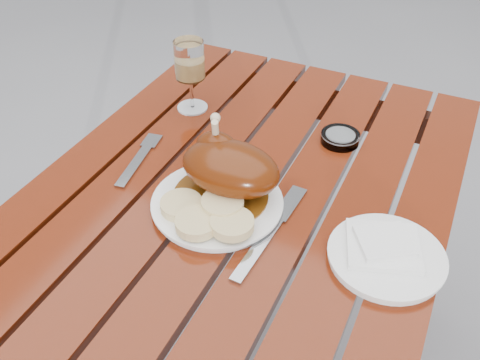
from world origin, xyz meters
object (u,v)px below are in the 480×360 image
Objects in this scene: table at (234,317)px; side_plate at (386,257)px; dinner_plate at (217,204)px; ashtray at (340,138)px; wine_glass at (190,76)px.

side_plate is (0.31, -0.03, 0.38)m from table.
dinner_plate is at bearing -119.38° from table.
ashtray reaches higher than side_plate.
ashtray is (-0.18, 0.31, 0.00)m from side_plate.
wine_glass is at bearing -177.67° from ashtray.
table is 0.49m from side_plate.
table is 0.38m from dinner_plate.
ashtray is at bearing 64.49° from dinner_plate.
ashtray reaches higher than dinner_plate.
dinner_plate is 0.33m from side_plate.
table is 4.73× the size of dinner_plate.
side_plate is 2.35× the size of ashtray.
dinner_plate is 2.93× the size of ashtray.
table is 0.49m from ashtray.
side_plate is (0.55, -0.30, -0.08)m from wine_glass.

